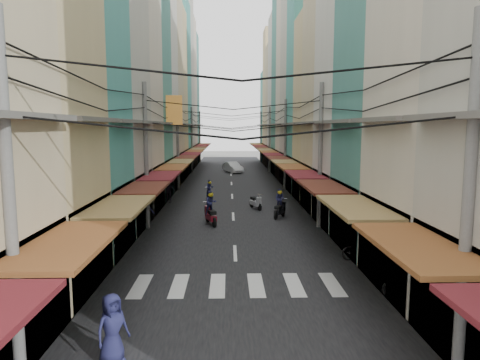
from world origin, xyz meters
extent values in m
plane|color=slate|center=(0.00, 0.00, 0.00)|extent=(160.00, 160.00, 0.00)
cube|color=black|center=(0.00, 20.00, 0.01)|extent=(10.00, 80.00, 0.02)
cube|color=slate|center=(-6.50, 20.00, 0.03)|extent=(3.00, 80.00, 0.06)
cube|color=slate|center=(6.50, 20.00, 0.03)|extent=(3.00, 80.00, 0.06)
cube|color=silver|center=(-3.50, -6.00, 0.03)|extent=(0.55, 2.40, 0.01)
cube|color=silver|center=(-2.10, -6.00, 0.03)|extent=(0.55, 2.40, 0.01)
cube|color=silver|center=(-0.70, -6.00, 0.03)|extent=(0.55, 2.40, 0.01)
cube|color=silver|center=(0.70, -6.00, 0.03)|extent=(0.55, 2.40, 0.01)
cube|color=silver|center=(2.10, -6.00, 0.03)|extent=(0.55, 2.40, 0.01)
cube|color=silver|center=(3.50, -6.00, 0.03)|extent=(0.55, 2.40, 0.01)
cube|color=black|center=(-5.60, -10.98, 1.60)|extent=(1.20, 4.53, 3.20)
cube|color=brown|center=(-4.10, -10.98, 3.00)|extent=(1.80, 4.34, 0.12)
cube|color=#595651|center=(-4.75, -10.98, 6.00)|extent=(0.50, 4.24, 0.15)
cube|color=black|center=(-5.60, -6.27, 1.60)|extent=(1.20, 4.52, 3.20)
cube|color=olive|center=(-4.10, -6.27, 3.00)|extent=(1.80, 4.33, 0.12)
cube|color=#595651|center=(-4.75, -6.27, 6.00)|extent=(0.50, 4.23, 0.15)
cube|color=teal|center=(-8.00, -1.76, 9.62)|extent=(6.00, 4.30, 19.25)
cube|color=black|center=(-5.60, -1.76, 1.60)|extent=(1.20, 4.13, 3.20)
cube|color=#582519|center=(-4.10, -1.76, 3.00)|extent=(1.80, 3.96, 0.12)
cube|color=#595651|center=(-4.75, -1.76, 6.00)|extent=(0.50, 3.87, 0.15)
cube|color=#AFADA0|center=(-8.00, 2.96, 10.47)|extent=(6.00, 5.14, 20.93)
cube|color=black|center=(-5.60, 2.96, 1.60)|extent=(1.20, 4.94, 3.20)
cube|color=maroon|center=(-4.10, 2.96, 3.00)|extent=(1.80, 4.73, 0.12)
cube|color=#595651|center=(-4.75, 2.96, 6.00)|extent=(0.50, 4.63, 0.15)
cube|color=beige|center=(-8.00, 8.00, 8.72)|extent=(6.00, 4.95, 17.43)
cube|color=black|center=(-5.60, 8.00, 1.60)|extent=(1.20, 4.75, 3.20)
cube|color=brown|center=(-4.10, 8.00, 3.00)|extent=(1.80, 4.56, 0.12)
cube|color=#595651|center=(-4.75, 8.00, 6.00)|extent=(0.50, 4.46, 0.15)
cube|color=teal|center=(-8.00, 12.98, 8.16)|extent=(6.00, 4.99, 16.32)
cube|color=black|center=(-5.60, 12.98, 1.60)|extent=(1.20, 4.80, 3.20)
cube|color=olive|center=(-4.10, 12.98, 3.00)|extent=(1.80, 4.60, 0.12)
cube|color=#595651|center=(-4.75, 12.98, 6.00)|extent=(0.50, 4.50, 0.15)
cube|color=beige|center=(-8.00, 17.80, 11.44)|extent=(6.00, 4.65, 22.87)
cube|color=black|center=(-5.60, 17.80, 1.60)|extent=(1.20, 4.46, 3.20)
cube|color=#582519|center=(-4.10, 17.80, 3.00)|extent=(1.80, 4.27, 0.12)
cube|color=#595651|center=(-4.75, 17.80, 6.00)|extent=(0.50, 4.18, 0.15)
cube|color=#C2B089|center=(-8.00, 22.57, 10.29)|extent=(6.00, 4.89, 20.58)
cube|color=black|center=(-5.60, 22.57, 1.60)|extent=(1.20, 4.70, 3.20)
cube|color=maroon|center=(-4.10, 22.57, 3.00)|extent=(1.80, 4.50, 0.12)
cube|color=#595651|center=(-4.75, 22.57, 6.00)|extent=(0.50, 4.40, 0.15)
cube|color=tan|center=(-8.00, 27.27, 9.22)|extent=(6.00, 4.52, 18.44)
cube|color=black|center=(-5.60, 27.27, 1.60)|extent=(1.20, 4.34, 3.20)
cube|color=brown|center=(-4.10, 27.27, 3.00)|extent=(1.80, 4.16, 0.12)
cube|color=#595651|center=(-4.75, 27.27, 6.00)|extent=(0.50, 4.07, 0.15)
cube|color=teal|center=(-8.00, 32.13, 10.31)|extent=(6.00, 5.20, 20.63)
cube|color=black|center=(-5.60, 32.13, 1.60)|extent=(1.20, 4.99, 3.20)
cube|color=olive|center=(-4.10, 32.13, 3.00)|extent=(1.80, 4.78, 0.12)
cube|color=#595651|center=(-4.75, 32.13, 6.00)|extent=(0.50, 4.68, 0.15)
cube|color=#AFADA0|center=(-8.00, 37.20, 11.85)|extent=(6.00, 4.94, 23.70)
cube|color=black|center=(-5.60, 37.20, 1.60)|extent=(1.20, 4.74, 3.20)
cube|color=#582519|center=(-4.10, 37.20, 3.00)|extent=(1.80, 4.55, 0.12)
cube|color=#595651|center=(-4.75, 37.20, 6.00)|extent=(0.50, 4.45, 0.15)
cube|color=beige|center=(-8.00, 42.14, 10.56)|extent=(6.00, 4.96, 21.12)
cube|color=black|center=(-5.60, 42.14, 1.60)|extent=(1.20, 4.76, 3.20)
cube|color=maroon|center=(-4.10, 42.14, 3.00)|extent=(1.80, 4.56, 0.12)
cube|color=#595651|center=(-4.75, 42.14, 6.00)|extent=(0.50, 4.46, 0.15)
cube|color=teal|center=(-8.00, 47.14, 9.95)|extent=(6.00, 5.04, 19.90)
cube|color=black|center=(-5.60, 47.14, 1.60)|extent=(1.20, 4.84, 3.20)
cube|color=brown|center=(-4.10, 47.14, 3.00)|extent=(1.80, 4.64, 0.12)
cube|color=#595651|center=(-4.75, 47.14, 6.00)|extent=(0.50, 4.54, 0.15)
cube|color=#543513|center=(-4.40, 12.00, 7.00)|extent=(1.20, 0.40, 2.20)
cube|color=black|center=(5.60, -11.40, 1.60)|extent=(1.20, 4.54, 3.20)
cube|color=brown|center=(4.10, -11.40, 3.00)|extent=(1.80, 4.35, 0.12)
cube|color=#595651|center=(4.75, -11.40, 6.00)|extent=(0.50, 4.25, 0.15)
cube|color=black|center=(5.60, -6.55, 1.60)|extent=(1.20, 4.78, 3.20)
cube|color=olive|center=(4.10, -6.55, 3.00)|extent=(1.80, 4.58, 0.12)
cube|color=#595651|center=(4.75, -6.55, 6.00)|extent=(0.50, 4.48, 0.15)
cube|color=teal|center=(8.00, -1.55, 7.54)|extent=(6.00, 5.03, 15.08)
cube|color=black|center=(5.60, -1.55, 1.60)|extent=(1.20, 4.83, 3.20)
cube|color=#582519|center=(4.10, -1.55, 3.00)|extent=(1.80, 4.63, 0.12)
cube|color=#595651|center=(4.75, -1.55, 6.00)|extent=(0.50, 4.53, 0.15)
cube|color=beige|center=(8.00, 3.36, 10.83)|extent=(6.00, 4.79, 21.66)
cube|color=black|center=(5.60, 3.36, 1.60)|extent=(1.20, 4.60, 3.20)
cube|color=maroon|center=(4.10, 3.36, 3.00)|extent=(1.80, 4.41, 0.12)
cube|color=#595651|center=(4.75, 3.36, 6.00)|extent=(0.50, 4.31, 0.15)
cube|color=#C2B089|center=(8.00, 8.02, 10.37)|extent=(6.00, 4.52, 20.74)
cube|color=black|center=(5.60, 8.02, 1.60)|extent=(1.20, 4.34, 3.20)
cube|color=brown|center=(4.10, 8.02, 3.00)|extent=(1.80, 4.16, 0.12)
cube|color=#595651|center=(4.75, 8.02, 6.00)|extent=(0.50, 4.07, 0.15)
cube|color=tan|center=(8.00, 12.34, 7.06)|extent=(6.00, 4.12, 14.13)
cube|color=black|center=(5.60, 12.34, 1.60)|extent=(1.20, 3.96, 3.20)
cube|color=olive|center=(4.10, 12.34, 3.00)|extent=(1.80, 3.79, 0.12)
cube|color=#595651|center=(4.75, 12.34, 6.00)|extent=(0.50, 3.71, 0.15)
cube|color=teal|center=(8.00, 16.61, 8.84)|extent=(6.00, 4.40, 17.68)
cube|color=black|center=(5.60, 16.61, 1.60)|extent=(1.20, 4.23, 3.20)
cube|color=#582519|center=(4.10, 16.61, 3.00)|extent=(1.80, 4.05, 0.12)
cube|color=#595651|center=(4.75, 16.61, 6.00)|extent=(0.50, 3.96, 0.15)
cube|color=#AFADA0|center=(8.00, 21.13, 11.30)|extent=(6.00, 4.64, 22.59)
cube|color=black|center=(5.60, 21.13, 1.60)|extent=(1.20, 4.45, 3.20)
cube|color=maroon|center=(4.10, 21.13, 3.00)|extent=(1.80, 4.26, 0.12)
cube|color=#595651|center=(4.75, 21.13, 6.00)|extent=(0.50, 4.17, 0.15)
cube|color=beige|center=(8.00, 25.45, 10.63)|extent=(6.00, 4.00, 21.25)
cube|color=black|center=(5.60, 25.45, 1.60)|extent=(1.20, 3.84, 3.20)
cube|color=brown|center=(4.10, 25.45, 3.00)|extent=(1.80, 3.68, 0.12)
cube|color=#595651|center=(4.75, 25.45, 6.00)|extent=(0.50, 3.60, 0.15)
cube|color=teal|center=(8.00, 29.95, 11.16)|extent=(6.00, 5.01, 22.33)
cube|color=black|center=(5.60, 29.95, 1.60)|extent=(1.20, 4.81, 3.20)
cube|color=olive|center=(4.10, 29.95, 3.00)|extent=(1.80, 4.61, 0.12)
cube|color=#595651|center=(4.75, 29.95, 6.00)|extent=(0.50, 4.51, 0.15)
cube|color=beige|center=(8.00, 34.96, 9.86)|extent=(6.00, 5.00, 19.71)
cube|color=black|center=(5.60, 34.96, 1.60)|extent=(1.20, 4.80, 3.20)
cube|color=#582519|center=(4.10, 34.96, 3.00)|extent=(1.80, 4.60, 0.12)
cube|color=#595651|center=(4.75, 34.96, 6.00)|extent=(0.50, 4.50, 0.15)
cube|color=#C2B089|center=(8.00, 39.61, 8.43)|extent=(6.00, 4.32, 16.86)
cube|color=black|center=(5.60, 39.61, 1.60)|extent=(1.20, 4.15, 3.20)
cube|color=maroon|center=(4.10, 39.61, 3.00)|extent=(1.80, 3.97, 0.12)
cube|color=#595651|center=(4.75, 39.61, 6.00)|extent=(0.50, 3.89, 0.15)
cube|color=tan|center=(8.00, 43.94, 9.98)|extent=(6.00, 4.33, 19.96)
cube|color=black|center=(5.60, 43.94, 1.60)|extent=(1.20, 4.16, 3.20)
cube|color=brown|center=(4.10, 43.94, 3.00)|extent=(1.80, 3.99, 0.12)
cube|color=#595651|center=(4.75, 43.94, 6.00)|extent=(0.50, 3.90, 0.15)
cube|color=teal|center=(8.00, 48.54, 7.17)|extent=(6.00, 4.88, 14.34)
cube|color=black|center=(5.60, 48.54, 1.60)|extent=(1.20, 4.68, 3.20)
cube|color=olive|center=(4.10, 48.54, 3.00)|extent=(1.80, 4.49, 0.12)
cube|color=#595651|center=(4.75, 48.54, 6.00)|extent=(0.50, 4.39, 0.15)
cylinder|color=slate|center=(-4.90, -12.00, 4.10)|extent=(0.26, 0.26, 8.20)
cylinder|color=slate|center=(4.90, -12.00, 4.10)|extent=(0.26, 0.26, 8.20)
cylinder|color=slate|center=(-4.90, 3.00, 4.10)|extent=(0.26, 0.26, 8.20)
cylinder|color=slate|center=(4.90, 3.00, 4.10)|extent=(0.26, 0.26, 8.20)
cylinder|color=slate|center=(-4.90, 18.00, 4.10)|extent=(0.26, 0.26, 8.20)
cylinder|color=slate|center=(4.90, 18.00, 4.10)|extent=(0.26, 0.26, 8.20)
cylinder|color=slate|center=(-4.90, 33.00, 4.10)|extent=(0.26, 0.26, 8.20)
cylinder|color=slate|center=(4.90, 33.00, 4.10)|extent=(0.26, 0.26, 8.20)
cylinder|color=slate|center=(-4.90, 48.00, 4.10)|extent=(0.26, 0.26, 8.20)
cylinder|color=slate|center=(4.90, 48.00, 4.10)|extent=(0.26, 0.26, 8.20)
imported|color=white|center=(0.25, 32.48, 0.00)|extent=(5.01, 3.40, 1.65)
imported|color=black|center=(5.50, -3.00, 0.00)|extent=(1.91, 1.13, 1.24)
cylinder|color=black|center=(-1.34, 4.48, 0.29)|extent=(0.11, 0.58, 0.58)
cylinder|color=black|center=(-1.34, 3.04, 0.29)|extent=(0.11, 0.58, 0.58)
cube|color=maroon|center=(-1.34, 3.76, 0.47)|extent=(0.38, 1.28, 0.31)
cube|color=black|center=(-1.34, 3.48, 0.80)|extent=(0.36, 0.61, 0.20)
cube|color=maroon|center=(-1.34, 4.37, 0.72)|extent=(0.33, 0.31, 0.61)
imported|color=#21234F|center=(-1.34, 3.76, 0.61)|extent=(0.59, 0.42, 1.48)
sphere|color=gold|center=(-1.34, 3.76, 1.73)|extent=(0.31, 0.31, 0.31)
cylinder|color=black|center=(2.94, 6.25, 0.26)|extent=(0.10, 0.53, 0.53)
cylinder|color=black|center=(2.94, 4.93, 0.26)|extent=(0.10, 0.53, 0.53)
cube|color=black|center=(2.94, 5.59, 0.43)|extent=(0.35, 1.17, 0.28)
cube|color=black|center=(2.94, 5.33, 0.73)|extent=(0.33, 0.56, 0.18)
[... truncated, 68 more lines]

